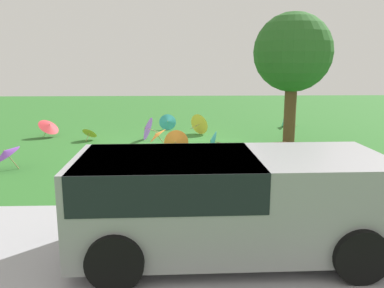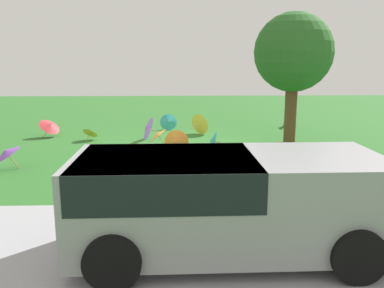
{
  "view_description": "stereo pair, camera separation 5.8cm",
  "coord_description": "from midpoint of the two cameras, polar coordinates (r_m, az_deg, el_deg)",
  "views": [
    {
      "loc": [
        0.02,
        13.55,
        2.92
      ],
      "look_at": [
        -0.41,
        2.48,
        0.6
      ],
      "focal_mm": 37.7,
      "sensor_mm": 36.0,
      "label": 1
    },
    {
      "loc": [
        -0.04,
        13.55,
        2.92
      ],
      "look_at": [
        -0.41,
        2.48,
        0.6
      ],
      "focal_mm": 37.7,
      "sensor_mm": 36.0,
      "label": 2
    }
  ],
  "objects": [
    {
      "name": "ground",
      "position": [
        13.86,
        -2.19,
        -0.35
      ],
      "size": [
        40.0,
        40.0,
        0.0
      ],
      "primitive_type": "plane",
      "color": "#2D6B28"
    },
    {
      "name": "parasol_orange_1",
      "position": [
        13.8,
        -5.12,
        1.32
      ],
      "size": [
        0.72,
        0.81,
        0.7
      ],
      "color": "tan",
      "rests_on": "ground"
    },
    {
      "name": "parasol_orange_2",
      "position": [
        12.59,
        -2.44,
        0.24
      ],
      "size": [
        0.83,
        0.72,
        0.79
      ],
      "color": "tan",
      "rests_on": "ground"
    },
    {
      "name": "park_bench",
      "position": [
        10.27,
        8.66,
        -2.14
      ],
      "size": [
        1.66,
        0.78,
        0.9
      ],
      "color": "brown",
      "rests_on": "ground"
    },
    {
      "name": "parasol_red_0",
      "position": [
        16.38,
        -19.65,
        2.43
      ],
      "size": [
        1.02,
        1.05,
        0.75
      ],
      "color": "tan",
      "rests_on": "ground"
    },
    {
      "name": "parasol_yellow_1",
      "position": [
        15.33,
        -14.33,
        1.65
      ],
      "size": [
        0.72,
        0.69,
        0.54
      ],
      "color": "tan",
      "rests_on": "ground"
    },
    {
      "name": "parasol_purple_0",
      "position": [
        11.92,
        -24.97,
        -1.11
      ],
      "size": [
        0.94,
        0.96,
        0.74
      ],
      "color": "tan",
      "rests_on": "ground"
    },
    {
      "name": "parasol_yellow_0",
      "position": [
        16.12,
        1.11,
        2.92
      ],
      "size": [
        0.85,
        0.87,
        0.85
      ],
      "color": "tan",
      "rests_on": "ground"
    },
    {
      "name": "van_dark",
      "position": [
        6.11,
        3.54,
        -7.37
      ],
      "size": [
        4.62,
        2.17,
        1.53
      ],
      "color": "#99999E",
      "rests_on": "ground"
    },
    {
      "name": "parasol_purple_1",
      "position": [
        15.04,
        -6.57,
        2.24
      ],
      "size": [
        0.78,
        0.93,
        0.87
      ],
      "color": "tan",
      "rests_on": "ground"
    },
    {
      "name": "parasol_teal_1",
      "position": [
        18.38,
        13.0,
        3.58
      ],
      "size": [
        0.89,
        0.96,
        0.77
      ],
      "color": "tan",
      "rests_on": "ground"
    },
    {
      "name": "parasol_teal_3",
      "position": [
        12.7,
        21.05,
        -0.24
      ],
      "size": [
        1.02,
        1.0,
        0.74
      ],
      "color": "tan",
      "rests_on": "ground"
    },
    {
      "name": "parasol_teal_2",
      "position": [
        13.05,
        2.71,
        0.44
      ],
      "size": [
        0.67,
        0.69,
        0.69
      ],
      "color": "tan",
      "rests_on": "ground"
    },
    {
      "name": "shade_tree",
      "position": [
        14.64,
        13.96,
        12.34
      ],
      "size": [
        2.72,
        2.72,
        4.54
      ],
      "color": "brown",
      "rests_on": "ground"
    },
    {
      "name": "parasol_teal_0",
      "position": [
        17.18,
        -3.56,
        3.18
      ],
      "size": [
        0.74,
        0.72,
        0.69
      ],
      "color": "tan",
      "rests_on": "ground"
    },
    {
      "name": "road_strip",
      "position": [
        6.44,
        -2.12,
        -15.09
      ],
      "size": [
        40.0,
        4.29,
        0.01
      ],
      "primitive_type": "cube",
      "color": "#9E9EA3",
      "rests_on": "ground"
    }
  ]
}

